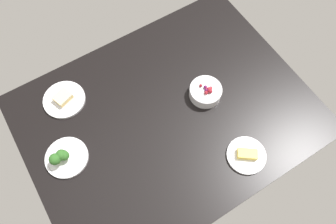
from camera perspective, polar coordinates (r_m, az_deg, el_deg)
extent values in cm
cube|color=black|center=(156.26, 0.00, -0.62)|extent=(134.69, 103.90, 4.00)
cylinder|color=silver|center=(152.82, -17.43, -7.67)|extent=(19.30, 19.30, 1.35)
torus|color=#B7B7BC|center=(152.21, -17.50, -7.59)|extent=(17.49, 17.49, 0.50)
cylinder|color=#9EBC72|center=(150.99, -17.55, -7.67)|extent=(1.52, 1.52, 2.18)
sphere|color=#2D6023|center=(148.51, -17.84, -7.35)|extent=(4.33, 4.33, 4.33)
cylinder|color=#9EBC72|center=(151.33, -17.62, -7.38)|extent=(1.21, 1.21, 2.13)
sphere|color=#2D6023|center=(149.19, -17.87, -7.09)|extent=(3.45, 3.45, 3.45)
cylinder|color=#9EBC72|center=(151.19, -18.95, -8.26)|extent=(1.80, 1.80, 2.95)
sphere|color=#2D6023|center=(148.11, -19.34, -7.87)|extent=(5.13, 5.13, 5.13)
cylinder|color=#9EBC72|center=(151.31, -17.99, -7.59)|extent=(1.74, 1.74, 2.36)
sphere|color=#2D6023|center=(148.55, -18.32, -7.22)|extent=(4.97, 4.97, 4.97)
cylinder|color=silver|center=(164.96, -17.84, 2.09)|extent=(20.33, 20.33, 1.36)
torus|color=#B7B7BC|center=(164.39, -17.91, 2.20)|extent=(18.39, 18.39, 0.50)
cube|color=beige|center=(163.88, -17.96, 2.30)|extent=(9.43, 8.64, 1.20)
cube|color=#E5B24C|center=(163.04, -18.06, 2.46)|extent=(9.43, 8.64, 0.80)
cube|color=beige|center=(162.20, -18.16, 2.62)|extent=(9.43, 8.64, 1.20)
cylinder|color=silver|center=(157.70, 6.62, 3.51)|extent=(15.58, 15.58, 5.46)
torus|color=silver|center=(155.33, 6.72, 3.99)|extent=(15.76, 15.76, 0.80)
sphere|color=#B2232D|center=(154.99, 7.53, 4.21)|extent=(1.67, 1.67, 1.67)
sphere|color=maroon|center=(153.92, 7.48, 3.67)|extent=(2.05, 2.05, 2.05)
sphere|color=#59144C|center=(154.85, 6.67, 4.33)|extent=(1.70, 1.70, 1.70)
sphere|color=#B2232D|center=(154.49, 7.35, 4.08)|extent=(2.06, 2.06, 2.06)
sphere|color=maroon|center=(154.05, 7.29, 3.75)|extent=(1.91, 1.91, 1.91)
sphere|color=maroon|center=(154.79, 6.77, 4.16)|extent=(1.40, 1.40, 1.40)
sphere|color=maroon|center=(155.24, 5.80, 4.67)|extent=(1.46, 1.46, 1.46)
sphere|color=#59144C|center=(154.25, 6.78, 3.86)|extent=(1.55, 1.55, 1.55)
sphere|color=maroon|center=(153.43, 6.75, 3.41)|extent=(1.81, 1.81, 1.81)
cylinder|color=silver|center=(150.46, 13.65, -7.45)|extent=(17.75, 17.75, 1.26)
torus|color=#B7B7BC|center=(149.88, 13.70, -7.37)|extent=(16.12, 16.12, 0.50)
cube|color=#F2D14C|center=(148.58, 13.82, -7.21)|extent=(9.75, 8.90, 2.80)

